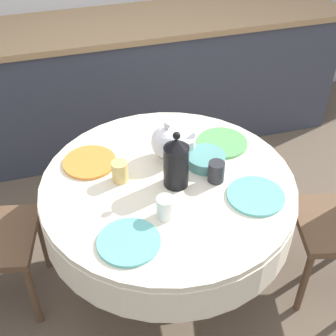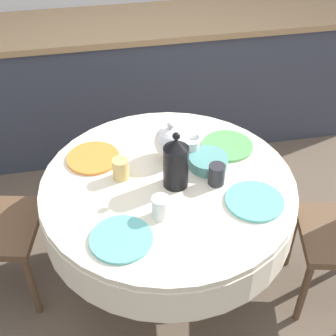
% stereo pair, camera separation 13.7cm
% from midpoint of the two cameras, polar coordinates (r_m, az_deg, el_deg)
% --- Properties ---
extents(ground_plane, '(12.00, 12.00, 0.00)m').
position_cam_midpoint_polar(ground_plane, '(2.63, 1.53, -14.05)').
color(ground_plane, brown).
extents(kitchen_counter, '(3.24, 0.64, 0.91)m').
position_cam_midpoint_polar(kitchen_counter, '(3.40, -3.52, 10.32)').
color(kitchen_counter, '#383D4C').
rests_on(kitchen_counter, ground_plane).
extents(dining_table, '(1.15, 1.15, 0.74)m').
position_cam_midpoint_polar(dining_table, '(2.16, 1.81, -4.33)').
color(dining_table, brown).
rests_on(dining_table, ground_plane).
extents(plate_near_left, '(0.25, 0.25, 0.01)m').
position_cam_midpoint_polar(plate_near_left, '(1.83, -3.58, -8.69)').
color(plate_near_left, '#60BCB7').
rests_on(plate_near_left, dining_table).
extents(cup_near_left, '(0.07, 0.07, 0.10)m').
position_cam_midpoint_polar(cup_near_left, '(1.89, 1.16, -4.87)').
color(cup_near_left, white).
rests_on(cup_near_left, dining_table).
extents(plate_near_right, '(0.25, 0.25, 0.01)m').
position_cam_midpoint_polar(plate_near_right, '(2.02, 12.42, -4.01)').
color(plate_near_right, '#60BCB7').
rests_on(plate_near_right, dining_table).
extents(cup_near_right, '(0.07, 0.07, 0.10)m').
position_cam_midpoint_polar(cup_near_right, '(2.06, 7.85, -0.84)').
color(cup_near_right, '#28282D').
rests_on(cup_near_right, dining_table).
extents(plate_far_left, '(0.25, 0.25, 0.01)m').
position_cam_midpoint_polar(plate_far_left, '(2.21, -7.37, 1.18)').
color(plate_far_left, orange).
rests_on(plate_far_left, dining_table).
extents(cup_far_left, '(0.07, 0.07, 0.10)m').
position_cam_midpoint_polar(cup_far_left, '(2.07, -3.92, -0.14)').
color(cup_far_left, '#DBB766').
rests_on(cup_far_left, dining_table).
extents(plate_far_right, '(0.25, 0.25, 0.01)m').
position_cam_midpoint_polar(plate_far_right, '(2.30, 8.94, 2.66)').
color(plate_far_right, '#5BA85B').
rests_on(plate_far_right, dining_table).
extents(cup_far_right, '(0.07, 0.07, 0.10)m').
position_cam_midpoint_polar(cup_far_right, '(2.19, 4.63, 2.36)').
color(cup_far_right, white).
rests_on(cup_far_right, dining_table).
extents(coffee_carafe, '(0.11, 0.11, 0.28)m').
position_cam_midpoint_polar(coffee_carafe, '(1.99, 2.94, 0.58)').
color(coffee_carafe, black).
rests_on(coffee_carafe, dining_table).
extents(teapot, '(0.21, 0.16, 0.20)m').
position_cam_midpoint_polar(teapot, '(2.16, 2.19, 3.12)').
color(teapot, white).
rests_on(teapot, dining_table).
extents(fruit_bowl, '(0.18, 0.18, 0.05)m').
position_cam_midpoint_polar(fruit_bowl, '(2.16, 6.74, 0.74)').
color(fruit_bowl, '#569993').
rests_on(fruit_bowl, dining_table).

